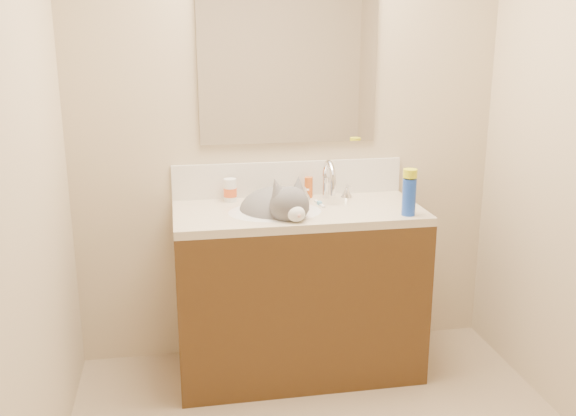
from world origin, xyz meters
name	(u,v)px	position (x,y,z in m)	size (l,w,h in m)	color
room_shell	(359,99)	(0.00, 0.00, 1.49)	(2.24, 2.54, 2.52)	#C5B192
vanity_cabinet	(298,295)	(0.00, 0.97, 0.41)	(1.20, 0.55, 0.82)	#442A13
counter_slab	(298,213)	(0.00, 0.97, 0.84)	(1.20, 0.55, 0.04)	beige
basin	(275,226)	(-0.12, 0.94, 0.79)	(0.45, 0.36, 0.14)	white
faucet	(328,183)	(0.18, 1.11, 0.95)	(0.28, 0.20, 0.21)	silver
cat	(278,213)	(-0.10, 0.96, 0.85)	(0.46, 0.52, 0.36)	#555355
backsplash	(289,179)	(0.00, 1.24, 0.95)	(1.20, 0.02, 0.18)	silver
mirror	(289,62)	(0.00, 1.24, 1.54)	(0.90, 0.02, 0.80)	white
pill_bottle	(230,190)	(-0.31, 1.17, 0.92)	(0.06, 0.06, 0.12)	white
pill_label	(230,192)	(-0.31, 1.17, 0.91)	(0.07, 0.07, 0.04)	orange
silver_jar	(280,193)	(-0.06, 1.17, 0.89)	(0.06, 0.06, 0.06)	#B7B7BC
amber_bottle	(309,187)	(0.09, 1.18, 0.91)	(0.04, 0.04, 0.11)	#C55317
toothbrush	(320,204)	(0.12, 1.03, 0.86)	(0.01, 0.13, 0.01)	white
toothbrush_head	(320,203)	(0.12, 1.03, 0.87)	(0.02, 0.03, 0.02)	#5DA2C7
spray_can	(409,197)	(0.48, 0.77, 0.95)	(0.06, 0.06, 0.17)	blue
spray_cap	(410,173)	(0.48, 0.77, 1.06)	(0.06, 0.06, 0.04)	yellow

